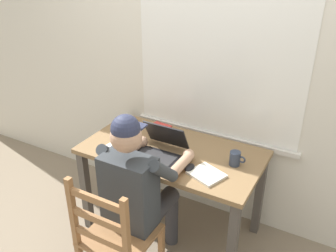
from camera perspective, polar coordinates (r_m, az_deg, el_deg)
The scene contains 13 objects.
ground_plane at distance 3.16m, azimuth 0.55°, elevation -15.53°, with size 8.00×8.00×0.00m, color gray.
back_wall at distance 2.84m, azimuth 4.95°, elevation 9.76°, with size 6.00×0.08×2.60m.
desk at distance 2.76m, azimuth 0.60°, elevation -5.67°, with size 1.32×0.70×0.75m.
seated_person at distance 2.44m, azimuth -4.60°, elevation -9.31°, with size 0.50×0.60×1.25m.
wooden_chair at distance 2.42m, azimuth -8.20°, elevation -17.04°, with size 0.42×0.42×0.95m.
laptop at distance 2.62m, azimuth -1.42°, elevation -3.57°, with size 0.33×0.34×0.21m.
computer_mouse at distance 2.48m, azimuth 3.38°, elevation -6.48°, with size 0.06×0.10×0.03m, color black.
coffee_mug_white at distance 3.05m, azimuth -6.51°, elevation 0.81°, with size 0.12×0.09×0.09m.
coffee_mug_dark at distance 2.55m, azimuth 10.43°, elevation -5.00°, with size 0.11×0.07×0.10m.
book_stack_main at distance 2.88m, azimuth -1.06°, elevation -0.81°, with size 0.21×0.14×0.08m.
paper_pile_near_laptop at distance 2.74m, azimuth -7.29°, elevation -3.38°, with size 0.23×0.14×0.01m, color silver.
paper_pile_back_corner at distance 2.44m, azimuth 6.02°, elevation -7.49°, with size 0.21×0.18×0.02m, color silver.
landscape_photo_print at distance 2.47m, azimuth 6.57°, elevation -7.30°, with size 0.13×0.09×0.00m, color gold.
Camera 1 is at (1.10, -2.04, 2.14)m, focal length 39.14 mm.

